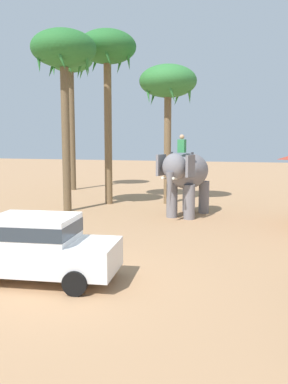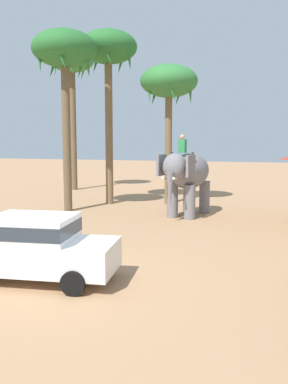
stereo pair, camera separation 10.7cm
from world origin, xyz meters
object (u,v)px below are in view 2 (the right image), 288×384
at_px(palm_tree_leaning_seaward, 72,65).
at_px(elephant_with_mahout, 187,175).
at_px(palm_tree_behind_elephant, 108,53).
at_px(palm_tree_near_hut, 65,55).
at_px(car_sedan_foreground, 35,245).
at_px(palm_tree_far_back, 169,85).

bearing_deg(palm_tree_leaning_seaward, elephant_with_mahout, -38.34).
relative_size(palm_tree_behind_elephant, palm_tree_leaning_seaward, 0.94).
bearing_deg(palm_tree_near_hut, palm_tree_behind_elephant, 68.42).
xyz_separation_m(palm_tree_near_hut, palm_tree_leaning_seaward, (-3.81, 8.28, 1.13)).
bearing_deg(palm_tree_near_hut, elephant_with_mahout, 4.10).
relative_size(palm_tree_behind_elephant, palm_tree_near_hut, 1.07).
xyz_separation_m(car_sedan_foreground, palm_tree_behind_elephant, (-2.94, 12.43, 7.42)).
xyz_separation_m(car_sedan_foreground, palm_tree_near_hut, (-4.07, 9.54, 6.86)).
bearing_deg(palm_tree_far_back, palm_tree_behind_elephant, -162.05).
relative_size(elephant_with_mahout, palm_tree_behind_elephant, 0.42).
relative_size(palm_tree_near_hut, palm_tree_far_back, 1.15).
height_order(car_sedan_foreground, palm_tree_near_hut, palm_tree_near_hut).
relative_size(elephant_with_mahout, palm_tree_leaning_seaward, 0.39).
bearing_deg(car_sedan_foreground, palm_tree_behind_elephant, 103.29).
relative_size(palm_tree_behind_elephant, palm_tree_far_back, 1.23).
bearing_deg(palm_tree_near_hut, palm_tree_leaning_seaward, 114.73).
height_order(palm_tree_near_hut, palm_tree_leaning_seaward, palm_tree_leaning_seaward).
height_order(elephant_with_mahout, palm_tree_behind_elephant, palm_tree_behind_elephant).
bearing_deg(car_sedan_foreground, palm_tree_near_hut, 113.12).
distance_m(car_sedan_foreground, palm_tree_near_hut, 12.44).
xyz_separation_m(palm_tree_behind_elephant, palm_tree_leaning_seaward, (-4.95, 5.40, 0.56)).
relative_size(elephant_with_mahout, palm_tree_near_hut, 0.45).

